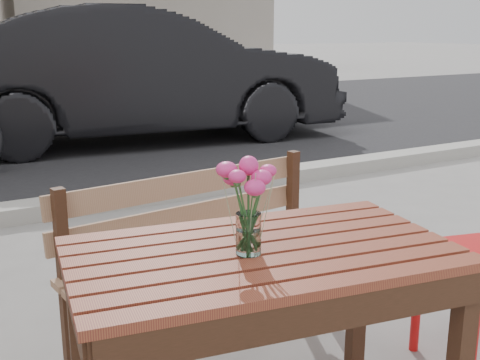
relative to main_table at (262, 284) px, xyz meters
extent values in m
cube|color=#9A9791|center=(0.12, 2.94, -0.53)|extent=(30.00, 0.25, 0.12)
cube|color=maroon|center=(0.00, 0.00, 0.10)|extent=(1.24, 0.84, 0.03)
cube|color=#321E10|center=(-0.48, 0.36, -0.25)|extent=(0.07, 0.07, 0.68)
cube|color=#321E10|center=(0.56, 0.21, -0.25)|extent=(0.07, 0.07, 0.68)
cube|color=#976C4E|center=(0.17, 0.68, -0.19)|extent=(1.30, 0.49, 0.03)
cube|color=#976C4E|center=(0.15, 0.87, 0.02)|extent=(1.27, 0.18, 0.35)
cube|color=#321E10|center=(-0.39, 0.47, -0.38)|extent=(0.05, 0.05, 0.42)
cube|color=#321E10|center=(0.77, 0.61, -0.38)|extent=(0.05, 0.05, 0.42)
cube|color=#321E10|center=(-0.42, 0.76, -0.21)|extent=(0.05, 0.05, 0.77)
cube|color=#321E10|center=(0.73, 0.90, -0.21)|extent=(0.05, 0.05, 0.77)
cylinder|color=red|center=(0.91, 0.22, -0.37)|extent=(0.04, 0.04, 0.45)
cylinder|color=red|center=(0.82, -0.14, -0.37)|extent=(0.04, 0.04, 0.45)
cylinder|color=white|center=(-0.06, -0.02, 0.18)|extent=(0.07, 0.07, 0.12)
cylinder|color=#306731|center=(-0.06, -0.02, 0.24)|extent=(0.04, 0.04, 0.25)
imported|color=black|center=(1.65, 5.51, 0.20)|extent=(4.97, 2.18, 1.59)
camera|label=1|loc=(-0.89, -1.44, 0.76)|focal=45.00mm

